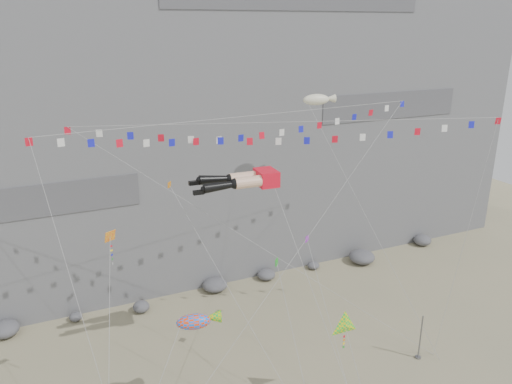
% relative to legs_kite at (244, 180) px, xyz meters
% --- Properties ---
extents(cliff, '(80.00, 28.00, 50.00)m').
position_rel_legs_kite_xyz_m(cliff, '(1.85, 27.59, 9.00)').
color(cliff, slate).
rests_on(cliff, ground).
extents(talus_boulders, '(60.00, 3.00, 1.20)m').
position_rel_legs_kite_xyz_m(talus_boulders, '(1.85, 12.59, -15.40)').
color(talus_boulders, '#5A5A5F').
rests_on(talus_boulders, ground).
extents(anchor_pole_right, '(0.12, 0.12, 4.09)m').
position_rel_legs_kite_xyz_m(anchor_pole_right, '(13.67, -5.13, -13.96)').
color(anchor_pole_right, slate).
rests_on(anchor_pole_right, ground).
extents(legs_kite, '(8.20, 12.57, 19.72)m').
position_rel_legs_kite_xyz_m(legs_kite, '(0.00, 0.00, 0.00)').
color(legs_kite, red).
rests_on(legs_kite, ground).
extents(flag_banner_upper, '(32.06, 13.24, 26.46)m').
position_rel_legs_kite_xyz_m(flag_banner_upper, '(2.22, 3.68, 3.93)').
color(flag_banner_upper, red).
rests_on(flag_banner_upper, ground).
extents(flag_banner_lower, '(31.57, 11.59, 23.28)m').
position_rel_legs_kite_xyz_m(flag_banner_lower, '(4.57, 1.12, 3.71)').
color(flag_banner_lower, red).
rests_on(flag_banner_lower, ground).
extents(harlequin_kite, '(3.54, 9.33, 16.32)m').
position_rel_legs_kite_xyz_m(harlequin_kite, '(-9.83, -1.02, -2.33)').
color(harlequin_kite, red).
rests_on(harlequin_kite, ground).
extents(fish_windsock, '(8.06, 4.85, 10.70)m').
position_rel_legs_kite_xyz_m(fish_windsock, '(-5.37, -3.93, -8.11)').
color(fish_windsock, '#F63C0C').
rests_on(fish_windsock, ground).
extents(delta_kite, '(2.31, 4.75, 8.66)m').
position_rel_legs_kite_xyz_m(delta_kite, '(4.51, -7.22, -9.13)').
color(delta_kite, yellow).
rests_on(delta_kite, ground).
extents(blimp_windsock, '(6.43, 15.12, 25.02)m').
position_rel_legs_kite_xyz_m(blimp_windsock, '(10.67, 8.02, 4.09)').
color(blimp_windsock, beige).
rests_on(blimp_windsock, ground).
extents(small_kite_a, '(6.11, 15.71, 21.89)m').
position_rel_legs_kite_xyz_m(small_kite_a, '(-4.24, 4.14, -1.49)').
color(small_kite_a, orange).
rests_on(small_kite_a, ground).
extents(small_kite_b, '(2.63, 11.95, 14.75)m').
position_rel_legs_kite_xyz_m(small_kite_b, '(6.59, 1.81, -6.75)').
color(small_kite_b, purple).
rests_on(small_kite_b, ground).
extents(small_kite_c, '(2.13, 10.43, 13.67)m').
position_rel_legs_kite_xyz_m(small_kite_c, '(2.11, -1.36, -6.56)').
color(small_kite_c, '#17971E').
rests_on(small_kite_c, ground).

